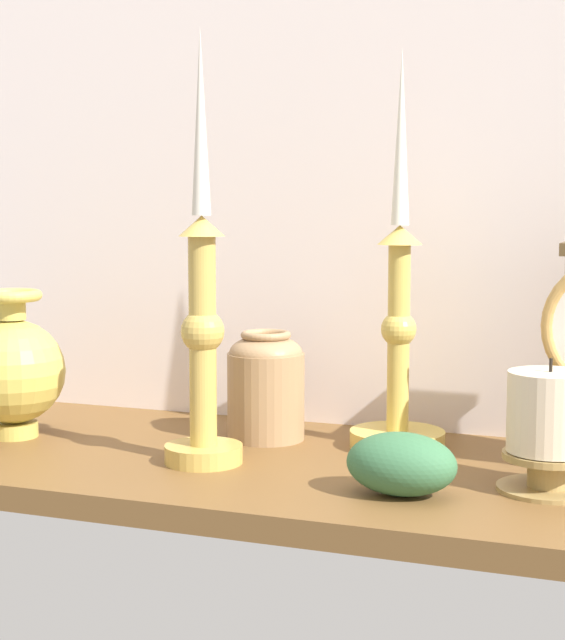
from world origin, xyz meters
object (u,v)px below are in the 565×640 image
at_px(candlestick_tall_left, 203,327).
at_px(brass_vase_jar, 266,383).
at_px(brass_vase_bulbous, 13,369).
at_px(pillar_candle_front, 549,429).
at_px(candlestick_tall_center, 398,341).

bearing_deg(candlestick_tall_left, brass_vase_jar, 80.42).
bearing_deg(brass_vase_jar, brass_vase_bulbous, -161.35).
bearing_deg(brass_vase_bulbous, candlestick_tall_left, -6.84).
relative_size(brass_vase_bulbous, pillar_candle_front, 1.36).
relative_size(candlestick_tall_left, brass_vase_bulbous, 2.60).
xyz_separation_m(brass_vase_bulbous, pillar_candle_front, (0.57, -0.01, -0.02)).
relative_size(candlestick_tall_left, brass_vase_jar, 3.56).
xyz_separation_m(candlestick_tall_left, brass_vase_jar, (0.02, 0.12, -0.07)).
distance_m(brass_vase_jar, pillar_candle_front, 0.32).
xyz_separation_m(candlestick_tall_center, brass_vase_jar, (-0.14, -0.01, -0.05)).
height_order(brass_vase_jar, pillar_candle_front, same).
distance_m(candlestick_tall_center, pillar_candle_front, 0.21).
bearing_deg(candlestick_tall_left, candlestick_tall_center, 38.22).
bearing_deg(brass_vase_jar, pillar_candle_front, -18.10).
height_order(candlestick_tall_left, candlestick_tall_center, candlestick_tall_left).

